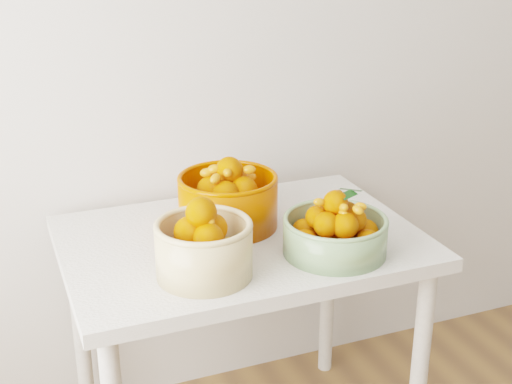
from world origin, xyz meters
The scene contains 4 objects.
table centered at (-0.44, 1.60, 0.65)m, with size 1.00×0.70×0.75m.
bowl_cream centered at (-0.61, 1.42, 0.83)m, with size 0.30×0.30×0.21m.
bowl_green centered at (-0.24, 1.41, 0.81)m, with size 0.31×0.31×0.18m.
bowl_orange centered at (-0.45, 1.68, 0.83)m, with size 0.38×0.38×0.21m.
Camera 1 is at (-1.08, -0.12, 1.61)m, focal length 50.00 mm.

